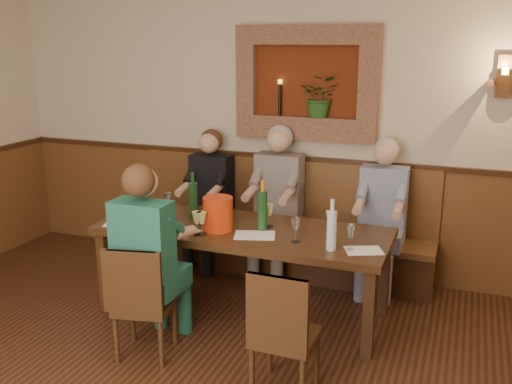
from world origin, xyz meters
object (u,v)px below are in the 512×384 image
(person_bench_mid, at_px, (276,215))
(person_bench_right, at_px, (380,230))
(spittoon_bucket, at_px, (218,214))
(wine_bottle_green_b, at_px, (193,200))
(person_bench_left, at_px, (208,211))
(person_chair_front, at_px, (151,273))
(chair_near_left, at_px, (145,323))
(bench, at_px, (279,240))
(dining_table, at_px, (243,236))
(chair_near_right, at_px, (284,357))
(water_bottle, at_px, (332,229))
(wine_bottle_green_a, at_px, (262,210))

(person_bench_mid, height_order, person_bench_right, person_bench_mid)
(spittoon_bucket, relative_size, wine_bottle_green_b, 0.69)
(person_bench_left, distance_m, person_bench_mid, 0.72)
(person_chair_front, bearing_deg, chair_near_left, -88.27)
(bench, bearing_deg, chair_near_left, -102.23)
(person_bench_left, relative_size, spittoon_bucket, 5.08)
(dining_table, bearing_deg, bench, 90.00)
(bench, bearing_deg, person_bench_right, -6.00)
(chair_near_right, bearing_deg, dining_table, 125.79)
(wine_bottle_green_b, bearing_deg, water_bottle, -14.67)
(person_bench_mid, height_order, spittoon_bucket, person_bench_mid)
(person_bench_mid, relative_size, spittoon_bucket, 5.37)
(chair_near_right, height_order, person_bench_mid, person_bench_mid)
(chair_near_left, relative_size, water_bottle, 2.26)
(wine_bottle_green_b, bearing_deg, person_chair_front, -84.10)
(dining_table, bearing_deg, person_bench_mid, 89.61)
(chair_near_right, bearing_deg, water_bottle, 82.26)
(spittoon_bucket, height_order, wine_bottle_green_b, wine_bottle_green_b)
(bench, xyz_separation_m, person_bench_left, (-0.71, -0.10, 0.25))
(dining_table, distance_m, person_chair_front, 0.88)
(person_bench_right, relative_size, water_bottle, 3.66)
(dining_table, relative_size, chair_near_right, 2.72)
(person_chair_front, distance_m, wine_bottle_green_a, 1.02)
(person_chair_front, bearing_deg, wine_bottle_green_b, 95.90)
(chair_near_right, relative_size, person_bench_left, 0.63)
(person_bench_right, xyz_separation_m, person_chair_front, (-1.41, -1.62, 0.01))
(person_bench_left, bearing_deg, person_bench_right, -0.02)
(wine_bottle_green_b, bearing_deg, person_bench_mid, 55.95)
(dining_table, height_order, water_bottle, water_bottle)
(bench, xyz_separation_m, spittoon_bucket, (-0.16, -1.07, 0.56))
(dining_table, bearing_deg, water_bottle, -16.91)
(person_bench_left, distance_m, water_bottle, 1.89)
(spittoon_bucket, relative_size, water_bottle, 0.71)
(person_bench_left, xyz_separation_m, wine_bottle_green_a, (0.89, -0.84, 0.35))
(bench, relative_size, chair_near_left, 3.45)
(spittoon_bucket, bearing_deg, water_bottle, -7.14)
(chair_near_right, distance_m, spittoon_bucket, 1.37)
(bench, bearing_deg, person_chair_front, -103.22)
(person_chair_front, bearing_deg, wine_bottle_green_a, 53.30)
(person_bench_mid, relative_size, wine_bottle_green_b, 3.68)
(person_bench_right, bearing_deg, person_bench_mid, -179.88)
(chair_near_left, xyz_separation_m, person_chair_front, (-0.00, 0.13, 0.34))
(bench, distance_m, person_chair_front, 1.79)
(person_bench_right, bearing_deg, chair_near_left, -128.82)
(person_bench_left, bearing_deg, chair_near_left, -79.87)
(wine_bottle_green_a, relative_size, water_bottle, 1.08)
(chair_near_left, xyz_separation_m, spittoon_bucket, (0.24, 0.78, 0.63))
(person_chair_front, height_order, water_bottle, person_chair_front)
(dining_table, bearing_deg, wine_bottle_green_b, 169.05)
(person_chair_front, height_order, spittoon_bucket, person_chair_front)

